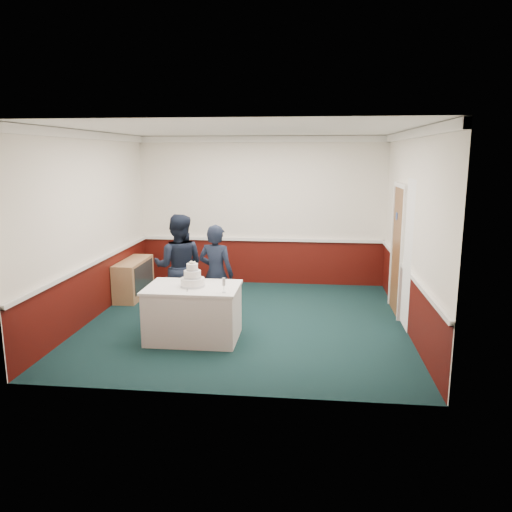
# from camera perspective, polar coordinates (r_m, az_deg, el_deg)

# --- Properties ---
(ground) EXTENTS (5.00, 5.00, 0.00)m
(ground) POSITION_cam_1_polar(r_m,az_deg,el_deg) (8.08, -1.16, -7.49)
(ground) COLOR black
(ground) RESTS_ON ground
(room_shell) EXTENTS (5.00, 5.00, 3.00)m
(room_shell) POSITION_cam_1_polar(r_m,az_deg,el_deg) (8.27, -0.12, 6.89)
(room_shell) COLOR white
(room_shell) RESTS_ON ground
(sideboard) EXTENTS (0.41, 1.20, 0.70)m
(sideboard) POSITION_cam_1_polar(r_m,az_deg,el_deg) (9.64, -13.79, -2.51)
(sideboard) COLOR tan
(sideboard) RESTS_ON ground
(cake_table) EXTENTS (1.32, 0.92, 0.79)m
(cake_table) POSITION_cam_1_polar(r_m,az_deg,el_deg) (7.29, -7.17, -6.40)
(cake_table) COLOR white
(cake_table) RESTS_ON ground
(wedding_cake) EXTENTS (0.35, 0.35, 0.36)m
(wedding_cake) POSITION_cam_1_polar(r_m,az_deg,el_deg) (7.16, -7.26, -2.59)
(wedding_cake) COLOR white
(wedding_cake) RESTS_ON cake_table
(cake_knife) EXTENTS (0.07, 0.22, 0.00)m
(cake_knife) POSITION_cam_1_polar(r_m,az_deg,el_deg) (7.00, -7.86, -3.83)
(cake_knife) COLOR silver
(cake_knife) RESTS_ON cake_table
(champagne_flute) EXTENTS (0.05, 0.05, 0.21)m
(champagne_flute) POSITION_cam_1_polar(r_m,az_deg,el_deg) (6.78, -3.70, -3.07)
(champagne_flute) COLOR silver
(champagne_flute) RESTS_ON cake_table
(person_man) EXTENTS (0.87, 0.69, 1.71)m
(person_man) POSITION_cam_1_polar(r_m,az_deg,el_deg) (8.17, -8.80, -1.20)
(person_man) COLOR black
(person_man) RESTS_ON ground
(person_woman) EXTENTS (0.65, 0.50, 1.58)m
(person_woman) POSITION_cam_1_polar(r_m,az_deg,el_deg) (7.85, -4.59, -2.09)
(person_woman) COLOR black
(person_woman) RESTS_ON ground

